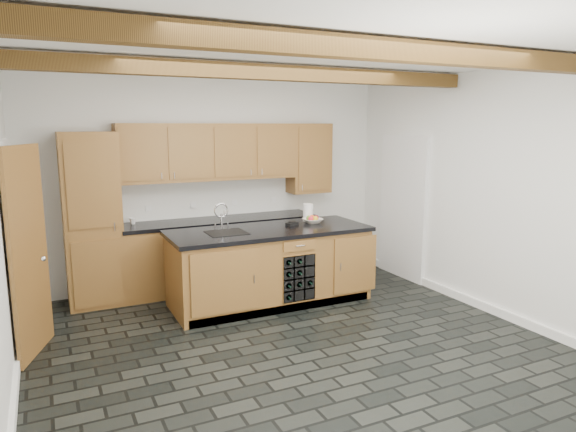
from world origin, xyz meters
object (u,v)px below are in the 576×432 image
kitchen_scale (292,223)px  paper_towel (308,212)px  island (271,266)px  fruit_bowl (313,221)px

kitchen_scale → paper_towel: bearing=7.9°
island → paper_towel: 0.91m
kitchen_scale → paper_towel: 0.36m
island → kitchen_scale: bearing=16.7°
kitchen_scale → paper_towel: (0.31, 0.16, 0.09)m
island → kitchen_scale: (0.34, 0.10, 0.49)m
kitchen_scale → fruit_bowl: bearing=-16.6°
island → paper_towel: bearing=21.6°
paper_towel → fruit_bowl: bearing=-93.7°
fruit_bowl → paper_towel: bearing=86.3°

